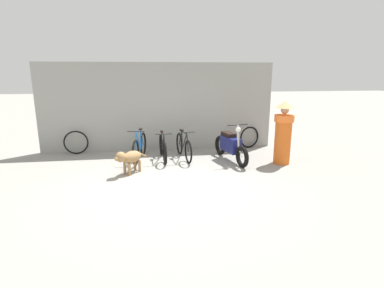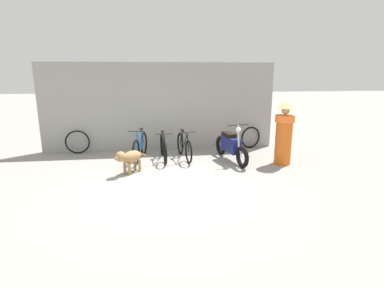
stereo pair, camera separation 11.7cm
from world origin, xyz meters
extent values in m
plane|color=gray|center=(0.00, 0.00, 0.00)|extent=(60.00, 60.00, 0.00)
cube|color=gray|center=(0.00, 3.19, 1.35)|extent=(7.19, 0.20, 2.70)
torus|color=black|center=(-0.69, 1.53, 0.34)|extent=(0.18, 0.69, 0.69)
torus|color=black|center=(-0.51, 2.50, 0.34)|extent=(0.18, 0.69, 0.69)
cylinder|color=#1959A5|center=(-0.62, 1.91, 0.57)|extent=(0.12, 0.48, 0.57)
cylinder|color=#1959A5|center=(-0.57, 2.18, 0.55)|extent=(0.05, 0.13, 0.52)
cylinder|color=#1959A5|center=(-0.61, 1.96, 0.83)|extent=(0.13, 0.56, 0.06)
cylinder|color=#1959A5|center=(-0.55, 2.32, 0.32)|extent=(0.10, 0.37, 0.08)
cylinder|color=#1959A5|center=(-0.54, 2.36, 0.58)|extent=(0.08, 0.29, 0.48)
cylinder|color=#1959A5|center=(-0.68, 1.61, 0.60)|extent=(0.06, 0.18, 0.51)
cube|color=black|center=(-0.56, 2.23, 0.84)|extent=(0.10, 0.19, 0.05)
cylinder|color=black|center=(-0.67, 1.68, 0.89)|extent=(0.46, 0.11, 0.02)
torus|color=black|center=(0.07, 1.50, 0.31)|extent=(0.09, 0.62, 0.62)
torus|color=black|center=(0.01, 2.49, 0.31)|extent=(0.09, 0.62, 0.62)
cylinder|color=black|center=(0.05, 1.88, 0.51)|extent=(0.06, 0.49, 0.52)
cylinder|color=black|center=(0.03, 2.17, 0.50)|extent=(0.04, 0.13, 0.47)
cylinder|color=black|center=(0.04, 1.93, 0.75)|extent=(0.06, 0.57, 0.06)
cylinder|color=black|center=(0.02, 2.30, 0.29)|extent=(0.05, 0.38, 0.07)
cylinder|color=black|center=(0.02, 2.35, 0.52)|extent=(0.05, 0.30, 0.43)
cylinder|color=black|center=(0.07, 1.57, 0.54)|extent=(0.04, 0.18, 0.46)
cube|color=black|center=(0.03, 2.22, 0.76)|extent=(0.08, 0.18, 0.05)
cylinder|color=black|center=(0.06, 1.65, 0.80)|extent=(0.46, 0.05, 0.02)
torus|color=black|center=(0.70, 1.52, 0.32)|extent=(0.14, 0.64, 0.64)
torus|color=black|center=(0.56, 2.49, 0.32)|extent=(0.14, 0.64, 0.64)
cylinder|color=black|center=(0.65, 1.90, 0.53)|extent=(0.10, 0.49, 0.53)
cylinder|color=black|center=(0.61, 2.18, 0.51)|extent=(0.05, 0.13, 0.49)
cylinder|color=black|center=(0.64, 1.95, 0.77)|extent=(0.11, 0.56, 0.06)
cylinder|color=black|center=(0.59, 2.31, 0.30)|extent=(0.08, 0.37, 0.08)
cylinder|color=black|center=(0.58, 2.36, 0.54)|extent=(0.07, 0.29, 0.45)
cylinder|color=black|center=(0.69, 1.59, 0.55)|extent=(0.05, 0.18, 0.47)
cube|color=black|center=(0.60, 2.23, 0.78)|extent=(0.09, 0.19, 0.05)
cylinder|color=black|center=(0.68, 1.67, 0.83)|extent=(0.46, 0.09, 0.02)
torus|color=black|center=(2.02, 0.96, 0.29)|extent=(0.23, 0.59, 0.57)
torus|color=black|center=(1.75, 2.26, 0.29)|extent=(0.23, 0.59, 0.57)
cube|color=navy|center=(1.89, 1.61, 0.47)|extent=(0.43, 0.82, 0.41)
cube|color=black|center=(1.86, 1.75, 0.72)|extent=(0.34, 0.54, 0.10)
cylinder|color=silver|center=(1.97, 1.20, 0.77)|extent=(0.08, 0.16, 0.61)
cylinder|color=silver|center=(2.00, 1.06, 0.38)|extent=(0.08, 0.23, 0.21)
cylinder|color=black|center=(1.96, 1.25, 1.07)|extent=(0.57, 0.14, 0.03)
sphere|color=silver|center=(1.97, 1.22, 0.95)|extent=(0.17, 0.17, 0.14)
ellipsoid|color=#997247|center=(-0.76, 0.94, 0.40)|extent=(0.59, 0.61, 0.29)
cylinder|color=#997247|center=(-0.82, 0.76, 0.15)|extent=(0.09, 0.09, 0.29)
cylinder|color=#997247|center=(-0.94, 0.87, 0.15)|extent=(0.09, 0.09, 0.29)
cylinder|color=#997247|center=(-0.58, 1.01, 0.15)|extent=(0.09, 0.09, 0.29)
cylinder|color=#997247|center=(-0.70, 1.12, 0.15)|extent=(0.09, 0.09, 0.29)
sphere|color=#997247|center=(-1.00, 0.69, 0.48)|extent=(0.35, 0.35, 0.25)
ellipsoid|color=#997247|center=(-1.07, 0.61, 0.47)|extent=(0.17, 0.17, 0.09)
cylinder|color=#997247|center=(-0.50, 1.21, 0.37)|extent=(0.20, 0.21, 0.16)
cylinder|color=orange|center=(3.19, 1.17, 0.66)|extent=(0.60, 0.60, 1.32)
cylinder|color=orange|center=(3.19, 1.17, 1.23)|extent=(0.71, 0.71, 0.18)
sphere|color=tan|center=(3.19, 1.17, 1.44)|extent=(0.29, 0.29, 0.21)
cone|color=tan|center=(3.19, 1.17, 1.59)|extent=(0.71, 0.71, 0.18)
torus|color=black|center=(-2.50, 2.93, 0.36)|extent=(0.72, 0.10, 0.71)
torus|color=black|center=(2.88, 2.93, 0.35)|extent=(0.69, 0.24, 0.70)
camera|label=1|loc=(-0.31, -6.17, 2.41)|focal=28.00mm
camera|label=2|loc=(-0.20, -6.19, 2.41)|focal=28.00mm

